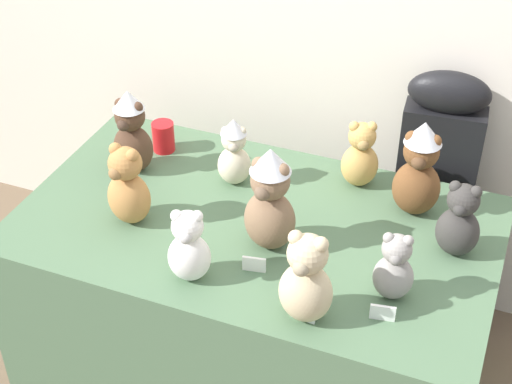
{
  "coord_description": "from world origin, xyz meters",
  "views": [
    {
      "loc": [
        0.71,
        -1.54,
        2.23
      ],
      "look_at": [
        0.0,
        0.25,
        0.82
      ],
      "focal_mm": 54.17,
      "sensor_mm": 36.0,
      "label": 1
    }
  ],
  "objects_px": {
    "teddy_bear_snow": "(189,248)",
    "teddy_bear_caramel": "(128,187)",
    "teddy_bear_cocoa": "(132,132)",
    "teddy_bear_chestnut": "(419,170)",
    "teddy_bear_honey": "(360,156)",
    "teddy_bear_cream": "(234,152)",
    "teddy_bear_mocha": "(270,200)",
    "teddy_bear_sand": "(306,280)",
    "display_table": "(256,302)",
    "teddy_bear_ash": "(394,268)",
    "teddy_bear_charcoal": "(459,222)",
    "instrument_case": "(432,199)",
    "party_cup_red": "(163,137)"
  },
  "relations": [
    {
      "from": "teddy_bear_snow",
      "to": "teddy_bear_caramel",
      "type": "relative_size",
      "value": 0.87
    },
    {
      "from": "teddy_bear_cocoa",
      "to": "teddy_bear_chestnut",
      "type": "xyz_separation_m",
      "value": [
        0.96,
        0.12,
        0.01
      ]
    },
    {
      "from": "teddy_bear_chestnut",
      "to": "teddy_bear_snow",
      "type": "relative_size",
      "value": 1.38
    },
    {
      "from": "teddy_bear_honey",
      "to": "teddy_bear_cream",
      "type": "bearing_deg",
      "value": 179.59
    },
    {
      "from": "teddy_bear_chestnut",
      "to": "teddy_bear_snow",
      "type": "distance_m",
      "value": 0.77
    },
    {
      "from": "teddy_bear_cream",
      "to": "teddy_bear_mocha",
      "type": "distance_m",
      "value": 0.36
    },
    {
      "from": "teddy_bear_mocha",
      "to": "teddy_bear_sand",
      "type": "xyz_separation_m",
      "value": [
        0.2,
        -0.25,
        -0.04
      ]
    },
    {
      "from": "teddy_bear_mocha",
      "to": "teddy_bear_snow",
      "type": "height_order",
      "value": "teddy_bear_mocha"
    },
    {
      "from": "teddy_bear_cream",
      "to": "teddy_bear_cocoa",
      "type": "bearing_deg",
      "value": 167.74
    },
    {
      "from": "display_table",
      "to": "teddy_bear_sand",
      "type": "distance_m",
      "value": 0.65
    },
    {
      "from": "teddy_bear_chestnut",
      "to": "teddy_bear_sand",
      "type": "xyz_separation_m",
      "value": [
        -0.17,
        -0.58,
        -0.03
      ]
    },
    {
      "from": "display_table",
      "to": "teddy_bear_mocha",
      "type": "relative_size",
      "value": 4.33
    },
    {
      "from": "teddy_bear_honey",
      "to": "teddy_bear_chestnut",
      "type": "xyz_separation_m",
      "value": [
        0.21,
        -0.08,
        0.05
      ]
    },
    {
      "from": "teddy_bear_snow",
      "to": "teddy_bear_ash",
      "type": "relative_size",
      "value": 1.09
    },
    {
      "from": "display_table",
      "to": "teddy_bear_charcoal",
      "type": "height_order",
      "value": "teddy_bear_charcoal"
    },
    {
      "from": "teddy_bear_mocha",
      "to": "teddy_bear_caramel",
      "type": "xyz_separation_m",
      "value": [
        -0.45,
        -0.05,
        -0.04
      ]
    },
    {
      "from": "display_table",
      "to": "teddy_bear_sand",
      "type": "height_order",
      "value": "teddy_bear_sand"
    },
    {
      "from": "teddy_bear_honey",
      "to": "teddy_bear_charcoal",
      "type": "height_order",
      "value": "teddy_bear_charcoal"
    },
    {
      "from": "teddy_bear_cream",
      "to": "teddy_bear_ash",
      "type": "xyz_separation_m",
      "value": [
        0.63,
        -0.35,
        -0.02
      ]
    },
    {
      "from": "teddy_bear_cocoa",
      "to": "teddy_bear_sand",
      "type": "bearing_deg",
      "value": -29.97
    },
    {
      "from": "teddy_bear_chestnut",
      "to": "teddy_bear_charcoal",
      "type": "xyz_separation_m",
      "value": [
        0.16,
        -0.16,
        -0.05
      ]
    },
    {
      "from": "instrument_case",
      "to": "teddy_bear_chestnut",
      "type": "relative_size",
      "value": 3.13
    },
    {
      "from": "teddy_bear_snow",
      "to": "teddy_bear_ash",
      "type": "distance_m",
      "value": 0.58
    },
    {
      "from": "teddy_bear_cream",
      "to": "teddy_bear_charcoal",
      "type": "bearing_deg",
      "value": -28.02
    },
    {
      "from": "instrument_case",
      "to": "teddy_bear_cocoa",
      "type": "height_order",
      "value": "instrument_case"
    },
    {
      "from": "teddy_bear_cream",
      "to": "teddy_bear_chestnut",
      "type": "bearing_deg",
      "value": -15.04
    },
    {
      "from": "teddy_bear_caramel",
      "to": "teddy_bear_snow",
      "type": "bearing_deg",
      "value": -20.43
    },
    {
      "from": "display_table",
      "to": "teddy_bear_honey",
      "type": "relative_size",
      "value": 6.22
    },
    {
      "from": "instrument_case",
      "to": "teddy_bear_cocoa",
      "type": "xyz_separation_m",
      "value": [
        -0.98,
        -0.45,
        0.32
      ]
    },
    {
      "from": "teddy_bear_sand",
      "to": "teddy_bear_charcoal",
      "type": "height_order",
      "value": "teddy_bear_sand"
    },
    {
      "from": "teddy_bear_mocha",
      "to": "party_cup_red",
      "type": "bearing_deg",
      "value": 151.31
    },
    {
      "from": "teddy_bear_mocha",
      "to": "teddy_bear_charcoal",
      "type": "distance_m",
      "value": 0.56
    },
    {
      "from": "teddy_bear_chestnut",
      "to": "teddy_bear_cream",
      "type": "bearing_deg",
      "value": -177.79
    },
    {
      "from": "teddy_bear_chestnut",
      "to": "teddy_bear_ash",
      "type": "relative_size",
      "value": 1.51
    },
    {
      "from": "teddy_bear_honey",
      "to": "teddy_bear_ash",
      "type": "bearing_deg",
      "value": -85.5
    },
    {
      "from": "teddy_bear_charcoal",
      "to": "display_table",
      "type": "bearing_deg",
      "value": -168.84
    },
    {
      "from": "teddy_bear_honey",
      "to": "teddy_bear_ash",
      "type": "relative_size",
      "value": 1.1
    },
    {
      "from": "teddy_bear_snow",
      "to": "teddy_bear_cocoa",
      "type": "bearing_deg",
      "value": 115.41
    },
    {
      "from": "teddy_bear_ash",
      "to": "teddy_bear_charcoal",
      "type": "height_order",
      "value": "teddy_bear_charcoal"
    },
    {
      "from": "display_table",
      "to": "instrument_case",
      "type": "height_order",
      "value": "instrument_case"
    },
    {
      "from": "instrument_case",
      "to": "teddy_bear_caramel",
      "type": "distance_m",
      "value": 1.14
    },
    {
      "from": "teddy_bear_caramel",
      "to": "instrument_case",
      "type": "bearing_deg",
      "value": 50.23
    },
    {
      "from": "teddy_bear_honey",
      "to": "teddy_bear_chestnut",
      "type": "distance_m",
      "value": 0.23
    },
    {
      "from": "teddy_bear_honey",
      "to": "teddy_bear_snow",
      "type": "height_order",
      "value": "teddy_bear_honey"
    },
    {
      "from": "instrument_case",
      "to": "teddy_bear_charcoal",
      "type": "distance_m",
      "value": 0.58
    },
    {
      "from": "instrument_case",
      "to": "teddy_bear_snow",
      "type": "relative_size",
      "value": 4.32
    },
    {
      "from": "teddy_bear_honey",
      "to": "teddy_bear_snow",
      "type": "xyz_separation_m",
      "value": [
        -0.33,
        -0.63,
        -0.0
      ]
    },
    {
      "from": "teddy_bear_cocoa",
      "to": "teddy_bear_caramel",
      "type": "xyz_separation_m",
      "value": [
        0.13,
        -0.26,
        -0.02
      ]
    },
    {
      "from": "teddy_bear_cream",
      "to": "teddy_bear_honey",
      "type": "bearing_deg",
      "value": -0.68
    },
    {
      "from": "teddy_bear_sand",
      "to": "teddy_bear_caramel",
      "type": "distance_m",
      "value": 0.68
    }
  ]
}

